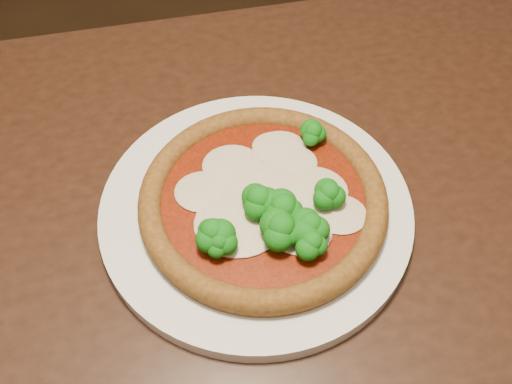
{
  "coord_description": "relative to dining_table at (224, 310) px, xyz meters",
  "views": [
    {
      "loc": [
        0.21,
        -0.11,
        1.26
      ],
      "look_at": [
        0.19,
        0.24,
        0.79
      ],
      "focal_mm": 40.0,
      "sensor_mm": 36.0,
      "label": 1
    }
  ],
  "objects": [
    {
      "name": "pizza",
      "position": [
        0.04,
        0.06,
        0.13
      ],
      "size": [
        0.26,
        0.26,
        0.06
      ],
      "rotation": [
        0.0,
        0.0,
        -0.31
      ],
      "color": "brown",
      "rests_on": "plate"
    },
    {
      "name": "dining_table",
      "position": [
        0.0,
        0.0,
        0.0
      ],
      "size": [
        1.3,
        1.12,
        0.75
      ],
      "rotation": [
        0.0,
        0.0,
        0.27
      ],
      "color": "black",
      "rests_on": "floor"
    },
    {
      "name": "plate",
      "position": [
        0.03,
        0.07,
        0.11
      ],
      "size": [
        0.34,
        0.34,
        0.02
      ],
      "primitive_type": "cylinder",
      "color": "silver",
      "rests_on": "dining_table"
    }
  ]
}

